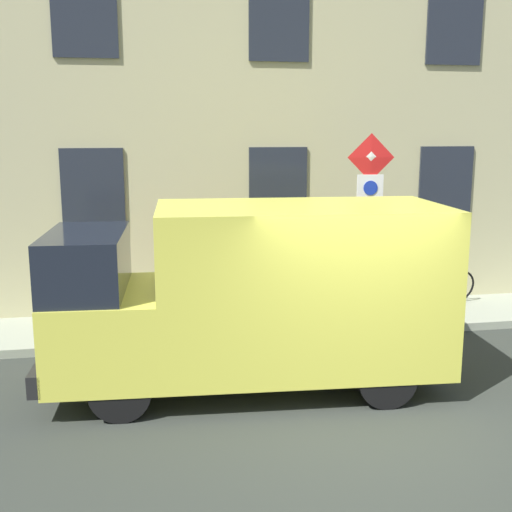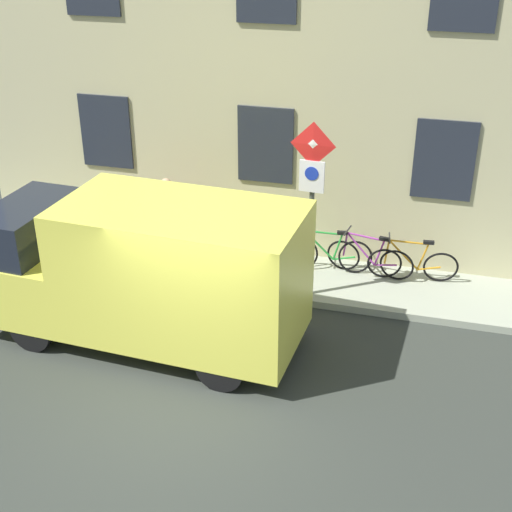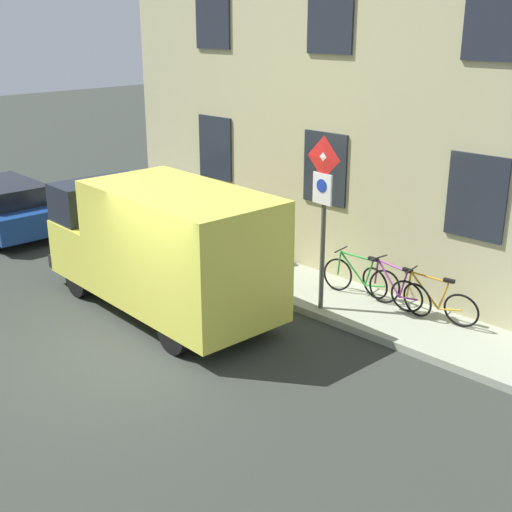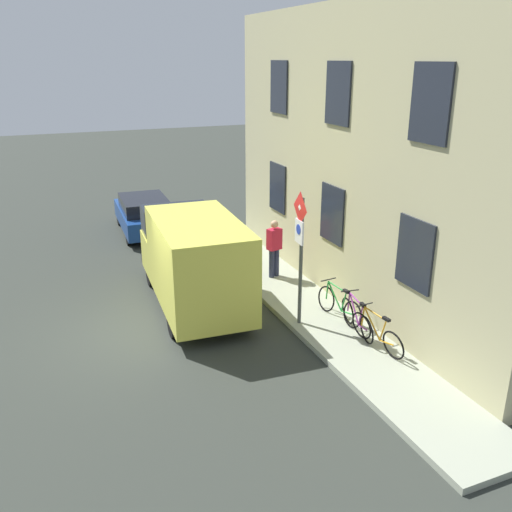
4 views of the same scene
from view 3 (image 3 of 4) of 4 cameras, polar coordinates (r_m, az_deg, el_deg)
ground_plane at (r=11.66m, az=-10.46°, el=-8.21°), size 80.00×80.00×0.00m
sidewalk_slab at (r=14.15m, az=3.30°, el=-2.48°), size 1.80×14.25×0.14m
building_facade at (r=14.19m, az=7.01°, el=12.96°), size 0.75×12.25×7.55m
sign_post_stacked at (r=12.22m, az=5.68°, el=4.78°), size 0.17×0.56×3.16m
delivery_van at (r=12.76m, az=-7.95°, el=0.93°), size 2.33×5.44×2.50m
parked_hatchback at (r=18.80m, az=-20.71°, el=3.98°), size 1.94×4.08×1.38m
bicycle_orange at (r=12.65m, az=14.75°, el=-3.70°), size 0.46×1.71×0.89m
bicycle_purple at (r=13.03m, az=11.70°, el=-2.76°), size 0.48×1.71×0.89m
bicycle_green at (r=13.44m, az=8.82°, el=-1.87°), size 0.46×1.71×0.89m
pedestrian at (r=15.01m, az=-1.60°, el=2.89°), size 0.45×0.35×1.72m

